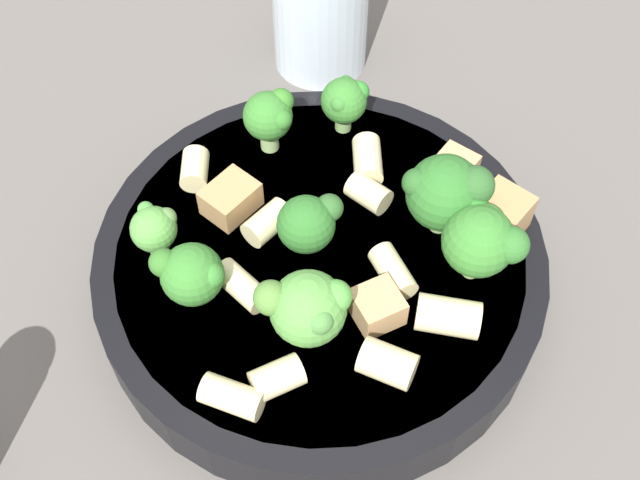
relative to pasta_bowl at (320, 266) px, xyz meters
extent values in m
plane|color=#5B5651|center=(0.00, 0.00, -0.02)|extent=(2.00, 2.00, 0.00)
cylinder|color=black|center=(0.00, 0.00, 0.00)|extent=(0.23, 0.23, 0.03)
cylinder|color=beige|center=(0.00, 0.00, 0.01)|extent=(0.21, 0.21, 0.01)
torus|color=black|center=(0.00, 0.00, 0.01)|extent=(0.23, 0.23, 0.00)
cylinder|color=#9EC175|center=(-0.05, -0.06, 0.02)|extent=(0.01, 0.01, 0.02)
sphere|color=#387A2D|center=(-0.05, -0.06, 0.04)|extent=(0.03, 0.03, 0.03)
sphere|color=#34752A|center=(-0.05, -0.05, 0.04)|extent=(0.01, 0.01, 0.01)
sphere|color=#397A29|center=(-0.06, -0.05, 0.04)|extent=(0.01, 0.01, 0.01)
sphere|color=#356C2E|center=(-0.06, -0.05, 0.04)|extent=(0.01, 0.01, 0.01)
cylinder|color=#84AD60|center=(-0.04, 0.05, 0.02)|extent=(0.01, 0.01, 0.02)
sphere|color=#2D6B28|center=(-0.04, 0.05, 0.04)|extent=(0.04, 0.04, 0.04)
sphere|color=#2A6C26|center=(-0.04, 0.06, 0.04)|extent=(0.02, 0.02, 0.02)
sphere|color=#2A5C26|center=(-0.03, 0.04, 0.05)|extent=(0.01, 0.01, 0.01)
sphere|color=#2D5C29|center=(-0.04, 0.06, 0.05)|extent=(0.02, 0.02, 0.02)
cylinder|color=#93B766|center=(0.05, 0.02, 0.02)|extent=(0.01, 0.01, 0.01)
sphere|color=#569942|center=(0.05, 0.02, 0.04)|extent=(0.04, 0.04, 0.04)
sphere|color=#519E3F|center=(0.04, 0.03, 0.04)|extent=(0.02, 0.02, 0.02)
sphere|color=#548238|center=(0.05, 0.00, 0.04)|extent=(0.02, 0.02, 0.02)
sphere|color=#4A833D|center=(0.05, 0.02, 0.04)|extent=(0.01, 0.01, 0.01)
cylinder|color=#9EC175|center=(0.05, -0.04, 0.02)|extent=(0.01, 0.01, 0.01)
sphere|color=#387A2D|center=(0.05, -0.04, 0.03)|extent=(0.03, 0.03, 0.03)
sphere|color=#387E2F|center=(0.05, -0.03, 0.04)|extent=(0.01, 0.01, 0.01)
sphere|color=#366F28|center=(0.05, -0.06, 0.04)|extent=(0.01, 0.01, 0.01)
cylinder|color=#93B766|center=(-0.02, 0.07, 0.02)|extent=(0.01, 0.01, 0.01)
sphere|color=#387A2D|center=(-0.02, 0.07, 0.04)|extent=(0.04, 0.04, 0.04)
sphere|color=#316D2B|center=(-0.02, 0.09, 0.04)|extent=(0.02, 0.02, 0.02)
sphere|color=#39682A|center=(-0.03, 0.07, 0.04)|extent=(0.02, 0.02, 0.02)
cylinder|color=#84AD60|center=(-0.08, -0.02, 0.02)|extent=(0.01, 0.01, 0.01)
sphere|color=#387A2D|center=(-0.08, -0.02, 0.03)|extent=(0.03, 0.03, 0.03)
sphere|color=#38772F|center=(-0.08, -0.02, 0.04)|extent=(0.01, 0.01, 0.01)
sphere|color=#317C2C|center=(-0.09, -0.02, 0.04)|extent=(0.01, 0.01, 0.01)
sphere|color=#36752B|center=(-0.09, -0.03, 0.04)|extent=(0.01, 0.01, 0.01)
cylinder|color=#93B766|center=(0.04, -0.07, 0.02)|extent=(0.01, 0.01, 0.01)
sphere|color=#569942|center=(0.04, -0.07, 0.03)|extent=(0.02, 0.02, 0.02)
sphere|color=#5A8444|center=(0.03, -0.07, 0.04)|extent=(0.01, 0.01, 0.01)
sphere|color=#569A3C|center=(0.03, -0.08, 0.04)|extent=(0.01, 0.01, 0.01)
sphere|color=#4B933D|center=(0.03, -0.08, 0.04)|extent=(0.01, 0.01, 0.01)
cylinder|color=#84AD60|center=(0.00, -0.01, 0.02)|extent=(0.01, 0.01, 0.01)
sphere|color=#2D6B28|center=(0.00, -0.01, 0.03)|extent=(0.03, 0.03, 0.03)
sphere|color=#2F5E29|center=(-0.01, 0.00, 0.04)|extent=(0.01, 0.01, 0.01)
sphere|color=#2A7028|center=(0.01, -0.01, 0.03)|extent=(0.01, 0.01, 0.01)
cylinder|color=beige|center=(0.00, 0.04, 0.02)|extent=(0.03, 0.03, 0.01)
cylinder|color=beige|center=(0.04, -0.02, 0.02)|extent=(0.02, 0.03, 0.01)
cylinder|color=beige|center=(0.08, 0.01, 0.02)|extent=(0.03, 0.03, 0.02)
cylinder|color=beige|center=(0.01, 0.07, 0.02)|extent=(0.02, 0.03, 0.02)
cylinder|color=beige|center=(-0.06, 0.00, 0.02)|extent=(0.03, 0.03, 0.02)
cylinder|color=beige|center=(-0.04, 0.01, 0.02)|extent=(0.02, 0.03, 0.01)
cylinder|color=beige|center=(0.09, 0.00, 0.02)|extent=(0.02, 0.03, 0.01)
cylinder|color=beige|center=(0.00, -0.03, 0.02)|extent=(0.03, 0.02, 0.01)
cylinder|color=beige|center=(-0.02, -0.08, 0.02)|extent=(0.03, 0.02, 0.01)
cylinder|color=beige|center=(0.05, 0.06, 0.02)|extent=(0.02, 0.03, 0.02)
cube|color=tan|center=(-0.07, 0.04, 0.02)|extent=(0.03, 0.02, 0.02)
cube|color=tan|center=(-0.05, 0.08, 0.02)|extent=(0.03, 0.03, 0.02)
cube|color=tan|center=(0.02, 0.04, 0.02)|extent=(0.03, 0.03, 0.02)
cube|color=tan|center=(-0.01, -0.05, 0.02)|extent=(0.03, 0.03, 0.02)
cylinder|color=silver|center=(-0.16, -0.08, 0.03)|extent=(0.06, 0.06, 0.10)
cylinder|color=silver|center=(-0.16, -0.08, 0.00)|extent=(0.05, 0.05, 0.04)
camera|label=1|loc=(0.21, 0.10, 0.35)|focal=45.00mm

